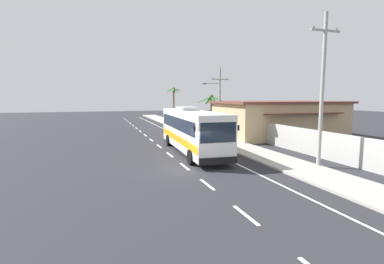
# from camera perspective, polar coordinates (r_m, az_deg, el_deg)

# --- Properties ---
(ground_plane) EXTENTS (160.00, 160.00, 0.00)m
(ground_plane) POSITION_cam_1_polar(r_m,az_deg,el_deg) (18.50, -0.73, -7.41)
(ground_plane) COLOR #28282D
(sidewalk_kerb) EXTENTS (3.20, 90.00, 0.14)m
(sidewalk_kerb) POSITION_cam_1_polar(r_m,az_deg,el_deg) (30.04, 5.98, -1.75)
(sidewalk_kerb) COLOR #A8A399
(sidewalk_kerb) RESTS_ON ground
(lane_markings) EXTENTS (3.79, 71.00, 0.01)m
(lane_markings) POSITION_cam_1_polar(r_m,az_deg,el_deg) (32.75, -4.34, -1.13)
(lane_markings) COLOR white
(lane_markings) RESTS_ON ground
(boundary_wall) EXTENTS (0.24, 60.00, 2.04)m
(boundary_wall) POSITION_cam_1_polar(r_m,az_deg,el_deg) (35.14, 9.01, 1.02)
(boundary_wall) COLOR #B2B2AD
(boundary_wall) RESTS_ON ground
(coach_bus_foreground) EXTENTS (3.38, 12.50, 3.73)m
(coach_bus_foreground) POSITION_cam_1_polar(r_m,az_deg,el_deg) (23.90, -0.05, 0.58)
(coach_bus_foreground) COLOR white
(coach_bus_foreground) RESTS_ON ground
(motorcycle_beside_bus) EXTENTS (0.56, 1.96, 1.54)m
(motorcycle_beside_bus) POSITION_cam_1_polar(r_m,az_deg,el_deg) (33.28, -1.22, 0.10)
(motorcycle_beside_bus) COLOR black
(motorcycle_beside_bus) RESTS_ON ground
(pedestrian_near_kerb) EXTENTS (0.36, 0.36, 1.73)m
(pedestrian_near_kerb) POSITION_cam_1_polar(r_m,az_deg,el_deg) (36.98, 0.86, 1.43)
(pedestrian_near_kerb) COLOR navy
(pedestrian_near_kerb) RESTS_ON sidewalk_kerb
(pedestrian_midwalk) EXTENTS (0.36, 0.36, 1.79)m
(pedestrian_midwalk) POSITION_cam_1_polar(r_m,az_deg,el_deg) (38.98, 0.13, 1.77)
(pedestrian_midwalk) COLOR black
(pedestrian_midwalk) RESTS_ON sidewalk_kerb
(pedestrian_far_walk) EXTENTS (0.36, 0.36, 1.75)m
(pedestrian_far_walk) POSITION_cam_1_polar(r_m,az_deg,el_deg) (40.20, 0.34, 1.89)
(pedestrian_far_walk) COLOR gold
(pedestrian_far_walk) RESTS_ON sidewalk_kerb
(utility_pole_nearest) EXTENTS (2.20, 0.24, 9.82)m
(utility_pole_nearest) POSITION_cam_1_polar(r_m,az_deg,el_deg) (20.36, 24.34, 7.84)
(utility_pole_nearest) COLOR #9E9E99
(utility_pole_nearest) RESTS_ON ground
(utility_pole_mid) EXTENTS (3.28, 0.24, 8.01)m
(utility_pole_mid) POSITION_cam_1_polar(r_m,az_deg,el_deg) (34.52, 5.36, 6.43)
(utility_pole_mid) COLOR #9E9E99
(utility_pole_mid) RESTS_ON ground
(palm_nearest) EXTENTS (2.94, 2.84, 6.41)m
(palm_nearest) POSITION_cam_1_polar(r_m,az_deg,el_deg) (54.96, -3.66, 6.64)
(palm_nearest) COLOR brown
(palm_nearest) RESTS_ON ground
(palm_second) EXTENTS (3.90, 3.76, 4.92)m
(palm_second) POSITION_cam_1_polar(r_m,az_deg,el_deg) (38.07, 3.88, 5.72)
(palm_second) COLOR brown
(palm_second) RESTS_ON ground
(roadside_building) EXTENTS (14.07, 9.45, 4.11)m
(roadside_building) POSITION_cam_1_polar(r_m,az_deg,el_deg) (35.22, 16.69, 2.54)
(roadside_building) COLOR tan
(roadside_building) RESTS_ON ground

